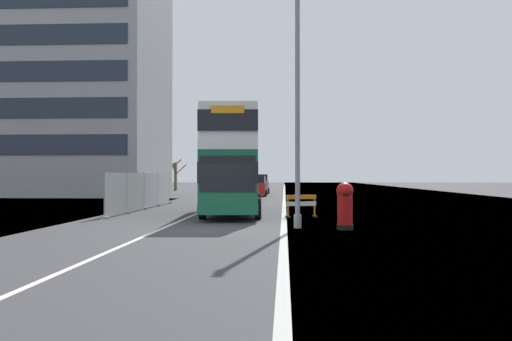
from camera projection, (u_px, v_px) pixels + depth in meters
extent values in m
cube|color=#38383A|center=(214.00, 231.00, 19.55)|extent=(140.00, 280.00, 0.10)
cube|color=#B2AFA8|center=(284.00, 230.00, 19.41)|extent=(0.24, 196.00, 0.01)
cube|color=silver|center=(160.00, 229.00, 19.65)|extent=(0.16, 168.00, 0.01)
cube|color=#145638|center=(234.00, 181.00, 27.60)|extent=(3.05, 11.17, 2.70)
cube|color=silver|center=(234.00, 151.00, 27.61)|extent=(3.05, 11.17, 0.40)
cube|color=silver|center=(234.00, 131.00, 27.62)|extent=(3.02, 11.05, 1.59)
cube|color=black|center=(234.00, 173.00, 27.60)|extent=(3.08, 11.28, 0.86)
cube|color=black|center=(234.00, 131.00, 27.62)|extent=(3.06, 11.22, 0.88)
cube|color=black|center=(228.00, 174.00, 22.05)|extent=(2.29, 0.18, 1.49)
cube|color=orange|center=(228.00, 109.00, 22.08)|extent=(1.37, 0.13, 0.32)
cube|color=#145638|center=(234.00, 204.00, 27.59)|extent=(3.08, 11.28, 0.36)
cylinder|color=black|center=(203.00, 208.00, 24.16)|extent=(0.35, 1.01, 1.00)
cylinder|color=black|center=(258.00, 208.00, 24.16)|extent=(0.35, 1.01, 1.00)
cylinder|color=black|center=(214.00, 201.00, 30.63)|extent=(0.35, 1.01, 1.00)
cylinder|color=black|center=(258.00, 201.00, 30.62)|extent=(0.35, 1.01, 1.00)
cylinder|color=gray|center=(297.00, 106.00, 20.14)|extent=(0.18, 0.18, 9.15)
cylinder|color=gray|center=(298.00, 221.00, 20.10)|extent=(0.29, 0.29, 0.50)
cylinder|color=black|center=(345.00, 227.00, 19.53)|extent=(0.60, 0.60, 0.18)
cylinder|color=#AD0F0F|center=(345.00, 208.00, 19.54)|extent=(0.56, 0.56, 1.23)
sphere|color=#AD0F0F|center=(345.00, 191.00, 19.54)|extent=(0.62, 0.62, 0.62)
cube|color=black|center=(346.00, 195.00, 19.25)|extent=(0.22, 0.03, 0.07)
cube|color=orange|center=(301.00, 197.00, 25.30)|extent=(1.42, 0.47, 0.20)
cube|color=white|center=(301.00, 204.00, 25.30)|extent=(1.42, 0.47, 0.20)
cube|color=orange|center=(288.00, 207.00, 25.15)|extent=(0.09, 0.09, 0.96)
cube|color=black|center=(288.00, 217.00, 25.15)|extent=(0.25, 0.46, 0.08)
cube|color=orange|center=(314.00, 207.00, 25.44)|extent=(0.09, 0.09, 0.96)
cube|color=black|center=(314.00, 216.00, 25.43)|extent=(0.25, 0.46, 0.08)
cube|color=#A8AAAD|center=(116.00, 194.00, 26.03)|extent=(0.04, 3.26, 2.06)
cube|color=#A8AAAD|center=(136.00, 192.00, 29.43)|extent=(0.04, 3.26, 2.06)
cube|color=#A8AAAD|center=(151.00, 190.00, 32.82)|extent=(0.04, 3.26, 2.06)
cube|color=#A8AAAD|center=(164.00, 189.00, 36.22)|extent=(0.04, 3.26, 2.06)
cylinder|color=#939699|center=(104.00, 195.00, 24.34)|extent=(0.06, 0.06, 2.16)
cube|color=gray|center=(104.00, 218.00, 24.33)|extent=(0.44, 0.20, 0.12)
cylinder|color=#939699|center=(127.00, 193.00, 27.73)|extent=(0.06, 0.06, 2.16)
cube|color=gray|center=(126.00, 213.00, 27.72)|extent=(0.44, 0.20, 0.12)
cylinder|color=#939699|center=(144.00, 191.00, 31.13)|extent=(0.06, 0.06, 2.16)
cube|color=gray|center=(144.00, 209.00, 31.12)|extent=(0.44, 0.20, 0.12)
cylinder|color=#939699|center=(158.00, 189.00, 34.52)|extent=(0.06, 0.06, 2.16)
cube|color=gray|center=(158.00, 205.00, 34.51)|extent=(0.44, 0.20, 0.12)
cylinder|color=#939699|center=(169.00, 188.00, 37.92)|extent=(0.06, 0.06, 2.16)
cube|color=gray|center=(169.00, 203.00, 37.91)|extent=(0.44, 0.20, 0.12)
cube|color=maroon|center=(247.00, 191.00, 43.48)|extent=(1.72, 4.17, 1.15)
cube|color=black|center=(247.00, 179.00, 43.49)|extent=(1.58, 2.29, 0.69)
cylinder|color=black|center=(258.00, 196.00, 44.72)|extent=(0.20, 0.60, 0.60)
cylinder|color=black|center=(237.00, 196.00, 44.81)|extent=(0.20, 0.60, 0.60)
cylinder|color=black|center=(256.00, 197.00, 42.14)|extent=(0.20, 0.60, 0.60)
cylinder|color=black|center=(235.00, 197.00, 42.23)|extent=(0.20, 0.60, 0.60)
cube|color=maroon|center=(257.00, 189.00, 51.51)|extent=(1.71, 4.33, 1.10)
cube|color=black|center=(257.00, 179.00, 51.52)|extent=(1.57, 2.38, 0.65)
cylinder|color=black|center=(266.00, 193.00, 52.80)|extent=(0.20, 0.60, 0.60)
cylinder|color=black|center=(249.00, 193.00, 52.89)|extent=(0.20, 0.60, 0.60)
cylinder|color=black|center=(265.00, 194.00, 50.12)|extent=(0.20, 0.60, 0.60)
cylinder|color=black|center=(247.00, 193.00, 50.21)|extent=(0.20, 0.60, 0.60)
cube|color=gray|center=(260.00, 186.00, 58.58)|extent=(1.87, 4.15, 1.26)
cube|color=black|center=(260.00, 177.00, 58.59)|extent=(1.72, 2.28, 0.66)
cylinder|color=black|center=(269.00, 191.00, 59.81)|extent=(0.20, 0.60, 0.60)
cylinder|color=black|center=(252.00, 191.00, 59.91)|extent=(0.20, 0.60, 0.60)
cylinder|color=black|center=(268.00, 191.00, 57.24)|extent=(0.20, 0.60, 0.60)
cylinder|color=black|center=(250.00, 191.00, 57.34)|extent=(0.20, 0.60, 0.60)
cylinder|color=#4C3D2D|center=(118.00, 177.00, 51.19)|extent=(0.31, 0.31, 3.68)
cylinder|color=#4C3D2D|center=(122.00, 158.00, 51.16)|extent=(0.90, 0.17, 0.94)
cylinder|color=#4C3D2D|center=(121.00, 157.00, 51.47)|extent=(0.74, 0.70, 1.36)
cylinder|color=#4C3D2D|center=(117.00, 157.00, 51.79)|extent=(0.48, 1.23, 1.15)
cylinder|color=#4C3D2D|center=(110.00, 157.00, 51.48)|extent=(1.70, 0.55, 1.76)
cylinder|color=#4C3D2D|center=(111.00, 155.00, 50.65)|extent=(1.12, 1.32, 1.48)
cylinder|color=#4C3D2D|center=(118.00, 162.00, 50.60)|extent=(0.61, 1.30, 1.31)
cylinder|color=#4C3D2D|center=(154.00, 176.00, 58.96)|extent=(0.31, 0.31, 3.82)
cylinder|color=#4C3D2D|center=(157.00, 160.00, 59.02)|extent=(0.89, 0.24, 1.24)
cylinder|color=#4C3D2D|center=(156.00, 162.00, 59.23)|extent=(0.59, 0.69, 1.13)
cylinder|color=#4C3D2D|center=(153.00, 160.00, 59.61)|extent=(0.65, 1.34, 1.86)
cylinder|color=#4C3D2D|center=(150.00, 162.00, 59.17)|extent=(1.12, 0.51, 1.60)
cylinder|color=#4C3D2D|center=(148.00, 162.00, 58.75)|extent=(1.22, 0.67, 0.94)
cylinder|color=#4C3D2D|center=(150.00, 161.00, 58.38)|extent=(0.77, 1.35, 0.93)
cylinder|color=#4C3D2D|center=(154.00, 163.00, 58.55)|extent=(0.50, 0.96, 1.37)
cylinder|color=#4C3D2D|center=(175.00, 177.00, 70.87)|extent=(0.38, 0.38, 3.69)
cylinder|color=#4C3D2D|center=(181.00, 169.00, 70.70)|extent=(1.64, 0.42, 1.44)
cylinder|color=#4C3D2D|center=(178.00, 162.00, 71.31)|extent=(0.75, 1.03, 0.80)
cylinder|color=#4C3D2D|center=(173.00, 167.00, 71.65)|extent=(1.09, 1.66, 1.61)
cylinder|color=#4C3D2D|center=(170.00, 162.00, 70.75)|extent=(1.51, 0.55, 1.00)
cylinder|color=#4C3D2D|center=(172.00, 165.00, 70.53)|extent=(0.92, 0.94, 1.34)
cylinder|color=#4C3D2D|center=(176.00, 169.00, 70.44)|extent=(0.49, 1.07, 1.46)
cube|color=#9EA0A3|center=(22.00, 84.00, 54.76)|extent=(27.75, 14.71, 22.56)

